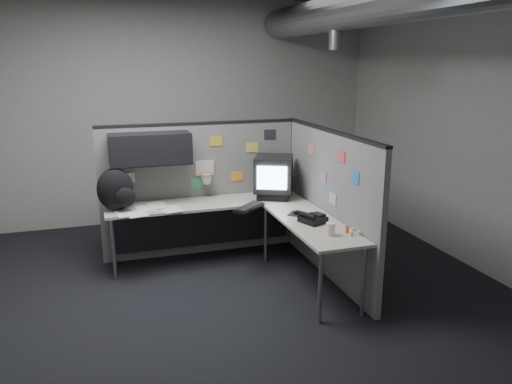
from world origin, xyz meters
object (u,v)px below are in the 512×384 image
object	(u,v)px
backpack	(116,190)
desk	(233,217)
keyboard	(249,207)
monitor	(274,176)
phone	(312,218)

from	to	relation	value
backpack	desk	bearing A→B (deg)	-29.21
keyboard	backpack	distance (m)	1.47
keyboard	backpack	xyz separation A→B (m)	(-1.40, 0.38, 0.21)
monitor	backpack	size ratio (longest dim) A/B	1.22
desk	keyboard	size ratio (longest dim) A/B	5.35
phone	keyboard	bearing A→B (deg)	114.32
desk	keyboard	distance (m)	0.24
keyboard	desk	bearing A→B (deg)	140.08
monitor	phone	world-z (taller)	monitor
keyboard	phone	bearing A→B (deg)	-52.45
phone	backpack	distance (m)	2.15
monitor	backpack	bearing A→B (deg)	159.77
phone	backpack	world-z (taller)	backpack
monitor	phone	xyz separation A→B (m)	(0.05, -1.05, -0.22)
desk	monitor	size ratio (longest dim) A/B	3.97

